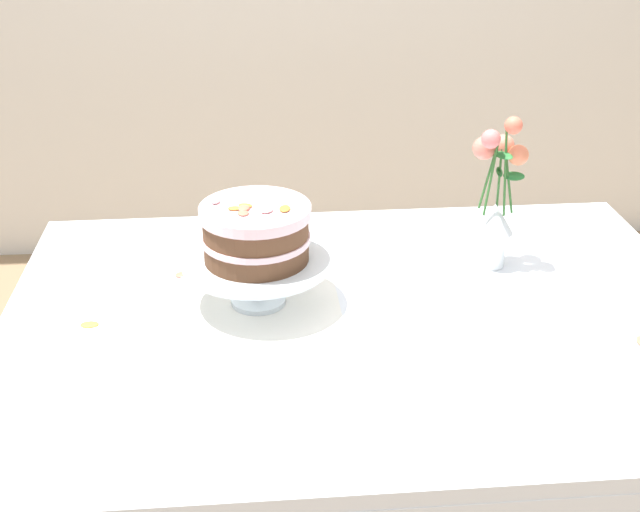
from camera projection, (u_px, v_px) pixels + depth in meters
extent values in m
cube|color=white|center=(361.00, 320.00, 1.61)|extent=(1.40, 1.00, 0.03)
cylinder|color=brown|center=(103.00, 374.00, 2.09)|extent=(0.06, 0.06, 0.71)
cylinder|color=brown|center=(562.00, 352.00, 2.18)|extent=(0.06, 0.06, 0.71)
cube|color=white|center=(259.00, 303.00, 1.64)|extent=(0.32, 0.32, 0.00)
cylinder|color=silver|center=(259.00, 300.00, 1.64)|extent=(0.11, 0.11, 0.01)
cylinder|color=silver|center=(258.00, 281.00, 1.62)|extent=(0.03, 0.03, 0.07)
cylinder|color=silver|center=(257.00, 261.00, 1.60)|extent=(0.29, 0.29, 0.01)
cylinder|color=brown|center=(257.00, 250.00, 1.59)|extent=(0.20, 0.20, 0.04)
cylinder|color=beige|center=(256.00, 238.00, 1.57)|extent=(0.21, 0.21, 0.01)
cylinder|color=brown|center=(256.00, 226.00, 1.56)|extent=(0.20, 0.20, 0.04)
cylinder|color=beige|center=(255.00, 211.00, 1.55)|extent=(0.21, 0.21, 0.02)
ellipsoid|color=#E56B51|center=(244.00, 208.00, 1.53)|extent=(0.03, 0.04, 0.01)
ellipsoid|color=pink|center=(216.00, 201.00, 1.56)|extent=(0.02, 0.03, 0.01)
ellipsoid|color=orange|center=(245.00, 205.00, 1.54)|extent=(0.03, 0.03, 0.01)
ellipsoid|color=orange|center=(285.00, 208.00, 1.53)|extent=(0.02, 0.03, 0.01)
ellipsoid|color=orange|center=(235.00, 208.00, 1.53)|extent=(0.03, 0.02, 0.01)
ellipsoid|color=pink|center=(267.00, 210.00, 1.52)|extent=(0.03, 0.03, 0.01)
ellipsoid|color=#E56B51|center=(243.00, 213.00, 1.51)|extent=(0.02, 0.03, 0.00)
cylinder|color=silver|center=(491.00, 248.00, 1.77)|extent=(0.06, 0.06, 0.08)
cone|color=silver|center=(494.00, 218.00, 1.74)|extent=(0.09, 0.09, 0.07)
cylinder|color=#2D6028|center=(509.00, 184.00, 1.70)|extent=(0.03, 0.01, 0.13)
sphere|color=#E47752|center=(518.00, 155.00, 1.67)|extent=(0.04, 0.04, 0.04)
ellipsoid|color=#236B2D|center=(514.00, 176.00, 1.69)|extent=(0.05, 0.02, 0.02)
cylinder|color=#2D6028|center=(499.00, 178.00, 1.72)|extent=(0.01, 0.02, 0.14)
sphere|color=#E27D62|center=(503.00, 146.00, 1.70)|extent=(0.05, 0.05, 0.05)
ellipsoid|color=#236B2D|center=(499.00, 172.00, 1.71)|extent=(0.03, 0.05, 0.02)
cylinder|color=#2D6028|center=(487.00, 180.00, 1.72)|extent=(0.02, 0.02, 0.14)
sphere|color=#EE7462|center=(484.00, 148.00, 1.69)|extent=(0.05, 0.05, 0.05)
cylinder|color=#2D6028|center=(491.00, 177.00, 1.69)|extent=(0.02, 0.01, 0.17)
sphere|color=#E0716E|center=(491.00, 139.00, 1.65)|extent=(0.04, 0.04, 0.04)
cylinder|color=#2D6028|center=(505.00, 171.00, 1.68)|extent=(0.01, 0.02, 0.20)
sphere|color=#F16B51|center=(514.00, 125.00, 1.63)|extent=(0.04, 0.04, 0.04)
ellipsoid|color=#236B2D|center=(504.00, 155.00, 1.66)|extent=(0.04, 0.05, 0.01)
ellipsoid|color=yellow|center=(204.00, 260.00, 1.81)|extent=(0.03, 0.03, 0.00)
ellipsoid|color=#E56B51|center=(184.00, 274.00, 1.75)|extent=(0.05, 0.04, 0.00)
ellipsoid|color=yellow|center=(90.00, 324.00, 1.57)|extent=(0.04, 0.02, 0.00)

